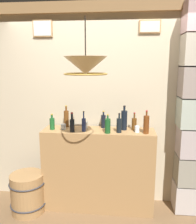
{
  "coord_description": "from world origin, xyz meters",
  "views": [
    {
      "loc": [
        0.32,
        -2.17,
        1.94
      ],
      "look_at": [
        0.0,
        0.77,
        1.35
      ],
      "focal_mm": 38.39,
      "sensor_mm": 36.0,
      "label": 1
    }
  ],
  "objects_px": {
    "liquor_bottle_tequila": "(52,123)",
    "liquor_bottle_vermouth": "(134,124)",
    "liquor_bottle_bourbon": "(146,124)",
    "liquor_bottle_gin": "(119,125)",
    "glass_tumbler_highball": "(85,125)",
    "liquor_bottle_rye": "(103,121)",
    "liquor_bottle_brandy": "(108,126)",
    "liquor_bottle_sherry": "(84,124)",
    "glass_tumbler_rocks": "(63,127)",
    "pendant_lamp": "(86,66)",
    "glass_tumbler_shot": "(137,129)",
    "liquor_bottle_mezcal": "(66,118)",
    "liquor_bottle_vodka": "(72,125)",
    "liquor_bottle_whiskey": "(124,120)",
    "wooden_barrel": "(28,193)"
  },
  "relations": [
    {
      "from": "liquor_bottle_gin",
      "to": "liquor_bottle_brandy",
      "type": "bearing_deg",
      "value": -163.0
    },
    {
      "from": "liquor_bottle_whiskey",
      "to": "liquor_bottle_rye",
      "type": "distance_m",
      "value": 0.29
    },
    {
      "from": "liquor_bottle_rye",
      "to": "glass_tumbler_shot",
      "type": "distance_m",
      "value": 0.47
    },
    {
      "from": "liquor_bottle_whiskey",
      "to": "pendant_lamp",
      "type": "height_order",
      "value": "pendant_lamp"
    },
    {
      "from": "liquor_bottle_tequila",
      "to": "wooden_barrel",
      "type": "height_order",
      "value": "liquor_bottle_tequila"
    },
    {
      "from": "liquor_bottle_gin",
      "to": "liquor_bottle_sherry",
      "type": "relative_size",
      "value": 0.95
    },
    {
      "from": "liquor_bottle_bourbon",
      "to": "liquor_bottle_tequila",
      "type": "height_order",
      "value": "liquor_bottle_bourbon"
    },
    {
      "from": "liquor_bottle_gin",
      "to": "liquor_bottle_whiskey",
      "type": "xyz_separation_m",
      "value": [
        0.06,
        0.14,
        0.04
      ]
    },
    {
      "from": "liquor_bottle_brandy",
      "to": "liquor_bottle_tequila",
      "type": "height_order",
      "value": "liquor_bottle_brandy"
    },
    {
      "from": "pendant_lamp",
      "to": "glass_tumbler_rocks",
      "type": "bearing_deg",
      "value": 121.7
    },
    {
      "from": "liquor_bottle_rye",
      "to": "liquor_bottle_vodka",
      "type": "bearing_deg",
      "value": -147.87
    },
    {
      "from": "liquor_bottle_rye",
      "to": "liquor_bottle_tequila",
      "type": "distance_m",
      "value": 0.68
    },
    {
      "from": "liquor_bottle_rye",
      "to": "wooden_barrel",
      "type": "distance_m",
      "value": 1.39
    },
    {
      "from": "liquor_bottle_whiskey",
      "to": "liquor_bottle_brandy",
      "type": "bearing_deg",
      "value": -138.46
    },
    {
      "from": "liquor_bottle_bourbon",
      "to": "liquor_bottle_gin",
      "type": "height_order",
      "value": "liquor_bottle_bourbon"
    },
    {
      "from": "liquor_bottle_rye",
      "to": "liquor_bottle_brandy",
      "type": "distance_m",
      "value": 0.26
    },
    {
      "from": "wooden_barrel",
      "to": "liquor_bottle_bourbon",
      "type": "bearing_deg",
      "value": 4.57
    },
    {
      "from": "liquor_bottle_bourbon",
      "to": "glass_tumbler_highball",
      "type": "xyz_separation_m",
      "value": [
        -0.8,
        0.17,
        -0.08
      ]
    },
    {
      "from": "liquor_bottle_rye",
      "to": "glass_tumbler_shot",
      "type": "bearing_deg",
      "value": -21.07
    },
    {
      "from": "liquor_bottle_sherry",
      "to": "glass_tumbler_shot",
      "type": "distance_m",
      "value": 0.68
    },
    {
      "from": "liquor_bottle_vodka",
      "to": "wooden_barrel",
      "type": "bearing_deg",
      "value": -171.07
    },
    {
      "from": "liquor_bottle_rye",
      "to": "liquor_bottle_brandy",
      "type": "relative_size",
      "value": 0.97
    },
    {
      "from": "liquor_bottle_mezcal",
      "to": "glass_tumbler_highball",
      "type": "xyz_separation_m",
      "value": [
        0.26,
        -0.04,
        -0.08
      ]
    },
    {
      "from": "pendant_lamp",
      "to": "glass_tumbler_highball",
      "type": "bearing_deg",
      "value": 100.59
    },
    {
      "from": "liquor_bottle_vermouth",
      "to": "wooden_barrel",
      "type": "distance_m",
      "value": 1.68
    },
    {
      "from": "liquor_bottle_bourbon",
      "to": "glass_tumbler_highball",
      "type": "bearing_deg",
      "value": 167.83
    },
    {
      "from": "liquor_bottle_gin",
      "to": "liquor_bottle_sherry",
      "type": "height_order",
      "value": "liquor_bottle_sherry"
    },
    {
      "from": "liquor_bottle_rye",
      "to": "liquor_bottle_mezcal",
      "type": "bearing_deg",
      "value": 179.61
    },
    {
      "from": "liquor_bottle_vodka",
      "to": "liquor_bottle_tequila",
      "type": "bearing_deg",
      "value": 163.98
    },
    {
      "from": "glass_tumbler_shot",
      "to": "liquor_bottle_vodka",
      "type": "bearing_deg",
      "value": -175.31
    },
    {
      "from": "glass_tumbler_rocks",
      "to": "glass_tumbler_highball",
      "type": "height_order",
      "value": "glass_tumbler_highball"
    },
    {
      "from": "glass_tumbler_rocks",
      "to": "liquor_bottle_tequila",
      "type": "bearing_deg",
      "value": -172.43
    },
    {
      "from": "glass_tumbler_shot",
      "to": "liquor_bottle_mezcal",
      "type": "bearing_deg",
      "value": 169.66
    },
    {
      "from": "liquor_bottle_mezcal",
      "to": "pendant_lamp",
      "type": "relative_size",
      "value": 0.55
    },
    {
      "from": "liquor_bottle_mezcal",
      "to": "liquor_bottle_sherry",
      "type": "xyz_separation_m",
      "value": [
        0.28,
        -0.2,
        -0.03
      ]
    },
    {
      "from": "liquor_bottle_vermouth",
      "to": "liquor_bottle_vodka",
      "type": "bearing_deg",
      "value": -167.46
    },
    {
      "from": "glass_tumbler_rocks",
      "to": "glass_tumbler_shot",
      "type": "height_order",
      "value": "glass_tumbler_shot"
    },
    {
      "from": "glass_tumbler_highball",
      "to": "pendant_lamp",
      "type": "distance_m",
      "value": 1.11
    },
    {
      "from": "wooden_barrel",
      "to": "liquor_bottle_brandy",
      "type": "bearing_deg",
      "value": 4.62
    },
    {
      "from": "liquor_bottle_gin",
      "to": "liquor_bottle_whiskey",
      "type": "height_order",
      "value": "liquor_bottle_whiskey"
    },
    {
      "from": "liquor_bottle_bourbon",
      "to": "liquor_bottle_tequila",
      "type": "distance_m",
      "value": 1.21
    },
    {
      "from": "liquor_bottle_tequila",
      "to": "liquor_bottle_vermouth",
      "type": "bearing_deg",
      "value": 4.96
    },
    {
      "from": "glass_tumbler_highball",
      "to": "glass_tumbler_shot",
      "type": "distance_m",
      "value": 0.7
    },
    {
      "from": "liquor_bottle_whiskey",
      "to": "pendant_lamp",
      "type": "distance_m",
      "value": 1.08
    },
    {
      "from": "liquor_bottle_whiskey",
      "to": "liquor_bottle_rye",
      "type": "height_order",
      "value": "liquor_bottle_whiskey"
    },
    {
      "from": "liquor_bottle_sherry",
      "to": "glass_tumbler_rocks",
      "type": "xyz_separation_m",
      "value": [
        -0.28,
        0.06,
        -0.06
      ]
    },
    {
      "from": "liquor_bottle_brandy",
      "to": "glass_tumbler_shot",
      "type": "xyz_separation_m",
      "value": [
        0.37,
        0.08,
        -0.05
      ]
    },
    {
      "from": "liquor_bottle_mezcal",
      "to": "glass_tumbler_highball",
      "type": "relative_size",
      "value": 3.59
    },
    {
      "from": "liquor_bottle_rye",
      "to": "wooden_barrel",
      "type": "xyz_separation_m",
      "value": [
        -0.98,
        -0.33,
        -0.93
      ]
    },
    {
      "from": "liquor_bottle_vermouth",
      "to": "pendant_lamp",
      "type": "distance_m",
      "value": 1.17
    }
  ]
}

